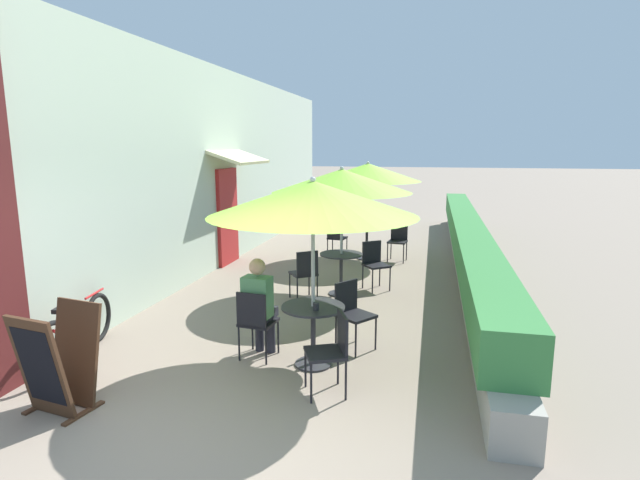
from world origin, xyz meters
name	(u,v)px	position (x,y,z in m)	size (l,w,h in m)	color
ground_plane	(186,449)	(0.00, 0.00, 0.00)	(120.00, 120.00, 0.00)	gray
cafe_facade_wall	(230,168)	(-2.54, 7.20, 2.09)	(0.98, 14.67, 4.20)	#B2C1AD
planter_hedge	(467,244)	(2.75, 7.24, 0.54)	(0.60, 13.67, 1.01)	gray
patio_table_near	(313,323)	(0.68, 1.88, 0.52)	(0.75, 0.75, 0.73)	#28282D
patio_umbrella_near	(313,199)	(0.68, 1.88, 2.00)	(2.39, 2.39, 2.24)	#B7B7BC
cafe_chair_near_left	(256,319)	(-0.04, 1.88, 0.52)	(0.44, 0.44, 0.87)	black
seated_patron_near_left	(259,303)	(-0.02, 2.00, 0.69)	(0.36, 0.43, 1.25)	#23232D
cafe_chair_near_right	(332,347)	(1.04, 1.26, 0.52)	(0.53, 0.53, 0.87)	black
cafe_chair_near_back	(352,309)	(1.04, 2.50, 0.52)	(0.56, 0.56, 0.87)	black
coffee_cup_near	(316,306)	(0.75, 1.74, 0.78)	(0.07, 0.07, 0.09)	#232328
patio_table_mid	(341,265)	(0.48, 4.80, 0.52)	(0.75, 0.75, 0.73)	#28282D
patio_umbrella_mid	(342,181)	(0.48, 4.80, 2.00)	(2.39, 2.39, 2.24)	#B7B7BC
cafe_chair_mid_left	(305,271)	(-0.05, 4.32, 0.52)	(0.56, 0.56, 0.87)	black
cafe_chair_mid_right	(374,261)	(1.01, 5.29, 0.52)	(0.56, 0.56, 0.87)	black
patio_table_far	(367,237)	(0.55, 7.70, 0.52)	(0.75, 0.75, 0.73)	#28282D
patio_umbrella_far	(368,172)	(0.55, 7.70, 2.00)	(2.39, 2.39, 2.24)	#B7B7BC
cafe_chair_far_left	(398,238)	(1.27, 7.68, 0.52)	(0.45, 0.45, 0.87)	black
cafe_chair_far_right	(336,236)	(-0.17, 7.72, 0.52)	(0.45, 0.45, 0.87)	black
coffee_cup_far	(371,225)	(0.64, 7.79, 0.78)	(0.07, 0.07, 0.09)	teal
bicycle_leaning	(77,331)	(-2.20, 1.44, 0.34)	(0.36, 1.71, 0.75)	black
menu_board	(59,360)	(-1.50, 0.34, 0.51)	(0.66, 0.72, 1.04)	#422819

